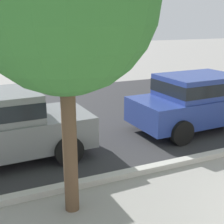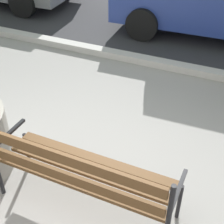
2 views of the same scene
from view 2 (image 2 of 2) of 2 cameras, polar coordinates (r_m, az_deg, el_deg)
The scene contains 3 objects.
ground_plane at distance 3.70m, azimuth -4.20°, elevation -12.57°, with size 80.00×80.00×0.00m, color gray.
curb_stone at distance 5.82m, azimuth 9.04°, elevation 8.13°, with size 60.00×0.20×0.12m, color #B2AFA8.
park_bench at distance 3.09m, azimuth -5.42°, elevation -10.29°, with size 1.81×0.55×0.95m.
Camera 2 is at (1.22, -2.10, 2.79)m, focal length 53.07 mm.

